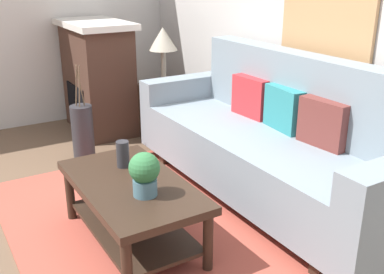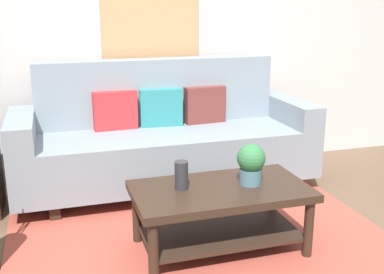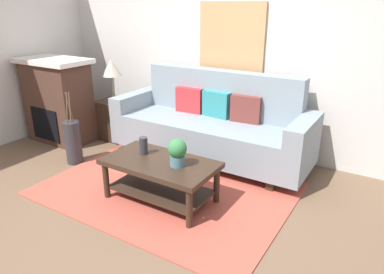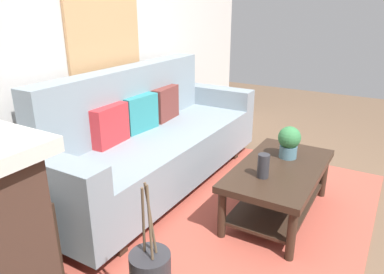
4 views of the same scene
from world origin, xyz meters
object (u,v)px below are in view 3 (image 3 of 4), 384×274
at_px(couch, 211,126).
at_px(floor_vase, 73,143).
at_px(throw_pillow_crimson, 190,100).
at_px(framed_painting, 231,38).
at_px(fireplace, 58,100).
at_px(throw_pillow_teal, 217,104).
at_px(table_lamp, 111,70).
at_px(coffee_table, 160,172).
at_px(potted_plant_tabletop, 177,152).
at_px(throw_pillow_maroon, 246,109).
at_px(side_table, 115,119).
at_px(tabletop_vase, 144,146).

xyz_separation_m(couch, floor_vase, (-1.37, -1.00, -0.17)).
xyz_separation_m(throw_pillow_crimson, framed_painting, (0.39, 0.34, 0.77)).
distance_m(fireplace, framed_painting, 2.52).
distance_m(throw_pillow_crimson, throw_pillow_teal, 0.39).
bearing_deg(floor_vase, table_lamp, 100.43).
bearing_deg(table_lamp, couch, 2.96).
height_order(throw_pillow_teal, floor_vase, throw_pillow_teal).
height_order(couch, coffee_table, couch).
bearing_deg(potted_plant_tabletop, table_lamp, 149.23).
relative_size(throw_pillow_maroon, potted_plant_tabletop, 1.37).
xyz_separation_m(potted_plant_tabletop, floor_vase, (-1.64, 0.16, -0.31)).
distance_m(throw_pillow_teal, side_table, 1.60).
bearing_deg(floor_vase, coffee_table, -6.45).
height_order(potted_plant_tabletop, table_lamp, table_lamp).
relative_size(coffee_table, tabletop_vase, 6.24).
xyz_separation_m(throw_pillow_maroon, potted_plant_tabletop, (-0.12, -1.28, -0.11)).
bearing_deg(framed_painting, fireplace, -154.59).
bearing_deg(throw_pillow_crimson, tabletop_vase, -79.55).
relative_size(tabletop_vase, table_lamp, 0.31).
bearing_deg(throw_pillow_crimson, throw_pillow_maroon, 0.00).
xyz_separation_m(throw_pillow_crimson, table_lamp, (-1.14, -0.20, 0.31)).
xyz_separation_m(throw_pillow_maroon, fireplace, (-2.53, -0.68, -0.09)).
bearing_deg(floor_vase, tabletop_vase, -5.18).
relative_size(throw_pillow_crimson, side_table, 0.64).
bearing_deg(throw_pillow_crimson, throw_pillow_teal, 0.00).
height_order(throw_pillow_maroon, potted_plant_tabletop, throw_pillow_maroon).
relative_size(potted_plant_tabletop, floor_vase, 0.50).
bearing_deg(throw_pillow_teal, potted_plant_tabletop, -77.92).
distance_m(throw_pillow_teal, fireplace, 2.25).
relative_size(throw_pillow_crimson, coffee_table, 0.33).
distance_m(coffee_table, fireplace, 2.31).
bearing_deg(couch, tabletop_vase, -98.58).
xyz_separation_m(throw_pillow_teal, tabletop_vase, (-0.17, -1.23, -0.16)).
xyz_separation_m(table_lamp, fireplace, (-0.60, -0.47, -0.41)).
relative_size(couch, potted_plant_tabletop, 9.43).
bearing_deg(potted_plant_tabletop, throw_pillow_teal, 102.08).
bearing_deg(fireplace, framed_painting, 25.41).
distance_m(fireplace, floor_vase, 0.95).
bearing_deg(throw_pillow_maroon, table_lamp, -173.98).
xyz_separation_m(tabletop_vase, potted_plant_tabletop, (0.44, -0.05, 0.05)).
xyz_separation_m(throw_pillow_maroon, table_lamp, (-1.93, -0.20, 0.31)).
distance_m(couch, framed_painting, 1.12).
relative_size(throw_pillow_maroon, side_table, 0.64).
height_order(throw_pillow_maroon, table_lamp, table_lamp).
height_order(coffee_table, framed_painting, framed_painting).
height_order(coffee_table, table_lamp, table_lamp).
distance_m(potted_plant_tabletop, table_lamp, 2.15).
distance_m(side_table, fireplace, 0.83).
relative_size(floor_vase, framed_painting, 0.60).
relative_size(coffee_table, framed_painting, 1.26).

